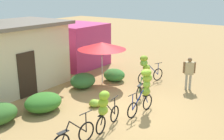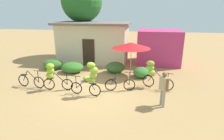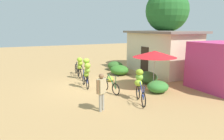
% 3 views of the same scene
% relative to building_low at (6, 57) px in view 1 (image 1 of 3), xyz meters
% --- Properties ---
extents(ground_plane, '(60.00, 60.00, 0.00)m').
position_rel_building_low_xyz_m(ground_plane, '(1.50, -6.15, -1.58)').
color(ground_plane, '#AB8450').
extents(building_low, '(5.83, 3.46, 3.12)m').
position_rel_building_low_xyz_m(building_low, '(0.00, 0.00, 0.00)').
color(building_low, beige).
rests_on(building_low, ground).
extents(shop_pink, '(3.20, 2.80, 2.58)m').
position_rel_building_low_xyz_m(shop_pink, '(5.13, 0.27, -0.29)').
color(shop_pink, '#BE3570').
rests_on(shop_pink, ground).
extents(hedge_bush_front_right, '(1.49, 1.31, 0.69)m').
position_rel_building_low_xyz_m(hedge_bush_front_right, '(-0.63, -3.22, -1.24)').
color(hedge_bush_front_right, '#357226').
rests_on(hedge_bush_front_right, ground).
extents(hedge_bush_mid, '(1.28, 1.12, 0.72)m').
position_rel_building_low_xyz_m(hedge_bush_mid, '(2.22, -2.74, -1.22)').
color(hedge_bush_mid, '#35692F').
rests_on(hedge_bush_mid, ground).
extents(hedge_bush_by_door, '(1.04, 1.14, 0.63)m').
position_rel_building_low_xyz_m(hedge_bush_by_door, '(3.98, -3.34, -1.27)').
color(hedge_bush_by_door, '#387E33').
rests_on(hedge_bush_by_door, ground).
extents(market_umbrella, '(2.38, 2.38, 2.12)m').
position_rel_building_low_xyz_m(market_umbrella, '(3.27, -3.10, 0.36)').
color(market_umbrella, beige).
rests_on(market_umbrella, ground).
extents(bicycle_leftmost, '(1.64, 0.24, 0.99)m').
position_rel_building_low_xyz_m(bicycle_leftmost, '(-1.86, -6.03, -1.22)').
color(bicycle_leftmost, black).
rests_on(bicycle_leftmost, ground).
extents(bicycle_near_pile, '(1.57, 0.42, 1.45)m').
position_rel_building_low_xyz_m(bicycle_near_pile, '(-0.51, -6.15, -0.71)').
color(bicycle_near_pile, black).
rests_on(bicycle_near_pile, ground).
extents(bicycle_center_loaded, '(1.59, 0.46, 1.69)m').
position_rel_building_low_xyz_m(bicycle_center_loaded, '(1.64, -6.45, -0.55)').
color(bicycle_center_loaded, black).
rests_on(bicycle_center_loaded, ground).
extents(bicycle_by_shop, '(1.56, 0.36, 1.02)m').
position_rel_building_low_xyz_m(bicycle_by_shop, '(2.94, -5.61, -1.24)').
color(bicycle_by_shop, black).
rests_on(bicycle_by_shop, ground).
extents(bicycle_rightmost, '(1.61, 0.71, 1.46)m').
position_rel_building_low_xyz_m(bicycle_rightmost, '(4.57, -4.88, -0.69)').
color(bicycle_rightmost, black).
rests_on(bicycle_rightmost, ground).
extents(banana_pile_on_ground, '(0.67, 0.63, 0.32)m').
position_rel_building_low_xyz_m(banana_pile_on_ground, '(0.84, -4.62, -1.44)').
color(banana_pile_on_ground, '#959D30').
rests_on(banana_pile_on_ground, ground).
extents(person_vendor, '(0.38, 0.51, 1.56)m').
position_rel_building_low_xyz_m(person_vendor, '(4.97, -6.93, -0.63)').
color(person_vendor, gray).
rests_on(person_vendor, ground).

